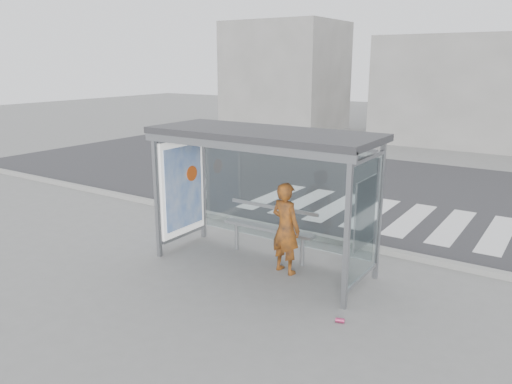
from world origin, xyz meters
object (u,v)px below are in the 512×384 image
person (286,228)px  bench (269,228)px  soda_can (340,320)px  bus_shelter (247,162)px

person → bench: (-0.65, 0.46, -0.25)m
soda_can → bus_shelter: bearing=154.3°
person → soda_can: size_ratio=12.73×
person → bench: 0.84m
bus_shelter → bench: (0.22, 0.43, -1.38)m
bench → soda_can: size_ratio=14.78×
bench → soda_can: 2.88m
person → bench: bearing=-23.3°
bus_shelter → bench: size_ratio=2.13×
person → soda_can: (1.64, -1.18, -0.82)m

